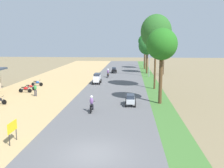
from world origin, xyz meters
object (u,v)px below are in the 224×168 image
car_van_white (97,78)px  motorbike_foreground_rider (92,104)px  parked_motorbike_third (25,89)px  street_signboard (12,128)px  motorbike_ahead_second (108,73)px  streetlamp_near (149,52)px  streetlamp_mid (144,50)px  utility_pole_far (163,50)px  pedestrian_on_shoulder (35,89)px  car_sedan_silver (131,99)px  car_hatchback_black (114,70)px  median_tree_nearest (162,45)px  parked_motorbike_fifth (37,83)px  utility_pole_near (164,52)px  parked_motorbike_fourth (30,87)px  median_tree_second (156,32)px  median_tree_third (147,46)px  median_tree_fourth (145,41)px

car_van_white → motorbike_foreground_rider: bearing=-84.0°
parked_motorbike_third → street_signboard: (6.14, -16.11, 0.55)m
motorbike_foreground_rider → motorbike_ahead_second: same height
streetlamp_near → streetlamp_mid: bearing=90.0°
utility_pole_far → motorbike_foreground_rider: bearing=-110.7°
motorbike_ahead_second → motorbike_foreground_rider: bearing=-88.6°
pedestrian_on_shoulder → street_signboard: bearing=-74.3°
car_sedan_silver → car_hatchback_black: bearing=97.7°
parked_motorbike_third → streetlamp_mid: size_ratio=0.23×
median_tree_nearest → car_van_white: 15.81m
streetlamp_near → motorbike_foreground_rider: size_ratio=4.62×
pedestrian_on_shoulder → motorbike_ahead_second: (7.60, 16.67, -0.11)m
street_signboard → parked_motorbike_fifth: bearing=106.9°
parked_motorbike_fifth → parked_motorbike_third: bearing=-87.3°
utility_pole_near → car_sedan_silver: 26.93m
parked_motorbike_fourth → median_tree_second: (17.53, 2.54, 7.60)m
median_tree_third → streetlamp_near: size_ratio=0.93×
streetlamp_near → motorbike_ahead_second: size_ratio=4.62×
median_tree_third → car_van_white: 17.32m
parked_motorbike_fifth → motorbike_ahead_second: bearing=44.5°
parked_motorbike_third → streetlamp_mid: 40.33m
streetlamp_mid → median_tree_second: bearing=-90.1°
utility_pole_far → car_van_white: bearing=-138.1°
streetlamp_mid → car_sedan_silver: size_ratio=3.40×
pedestrian_on_shoulder → median_tree_third: bearing=57.1°
car_sedan_silver → motorbike_foreground_rider: bearing=-143.3°
parked_motorbike_fourth → streetlamp_mid: size_ratio=0.23×
streetlamp_near → car_van_white: 12.98m
median_tree_third → car_van_white: median_tree_third is taller
median_tree_nearest → median_tree_fourth: median_tree_fourth is taller
median_tree_fourth → utility_pole_far: 12.20m
parked_motorbike_third → parked_motorbike_fourth: 1.52m
street_signboard → median_tree_third: 39.74m
street_signboard → car_hatchback_black: size_ratio=0.75×
utility_pole_far → car_hatchback_black: utility_pole_far is taller
median_tree_fourth → motorbike_foreground_rider: bearing=-100.6°
median_tree_third → motorbike_foreground_rider: size_ratio=4.31×
parked_motorbike_third → streetlamp_mid: streetlamp_mid is taller
streetlamp_near → motorbike_ahead_second: 8.88m
parked_motorbike_third → parked_motorbike_fifth: 4.85m
parked_motorbike_fifth → street_signboard: size_ratio=1.20×
median_tree_nearest → utility_pole_far: bearing=82.4°
parked_motorbike_fourth → median_tree_third: median_tree_third is taller
parked_motorbike_third → median_tree_fourth: bearing=59.6°
utility_pole_near → car_van_white: (-12.19, -12.65, -3.56)m
median_tree_second → motorbike_ahead_second: (-7.76, 10.63, -7.30)m
median_tree_fourth → streetlamp_mid: median_tree_fourth is taller
pedestrian_on_shoulder → median_tree_third: 28.60m
utility_pole_far → car_van_white: 16.23m
median_tree_nearest → car_van_white: (-8.70, 12.01, -5.48)m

